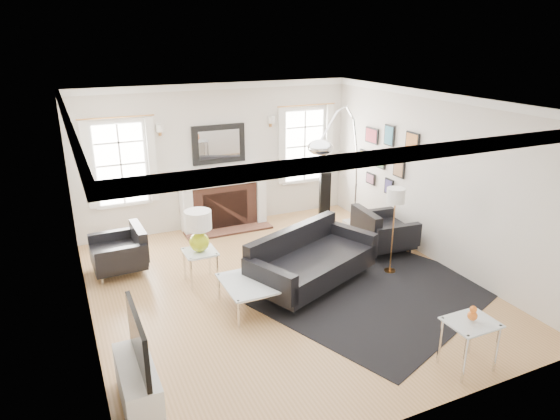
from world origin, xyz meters
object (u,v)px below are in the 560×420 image
armchair_right (381,232)px  arc_floor_lamp (340,175)px  coffee_table (256,283)px  fireplace (224,201)px  sofa (309,261)px  gourd_lamp (198,228)px  armchair_left (122,252)px

armchair_right → arc_floor_lamp: bearing=160.8°
armchair_right → coffee_table: size_ratio=1.15×
coffee_table → arc_floor_lamp: arc_floor_lamp is taller
fireplace → sofa: 2.85m
fireplace → armchair_right: bearing=-46.8°
sofa → gourd_lamp: 1.76m
armchair_left → gourd_lamp: bearing=-40.8°
coffee_table → armchair_left: bearing=128.8°
sofa → armchair_left: size_ratio=2.49×
coffee_table → gourd_lamp: (-0.50, 1.02, 0.53)m
armchair_right → arc_floor_lamp: 1.32m
armchair_right → coffee_table: (-2.72, -0.85, 0.00)m
coffee_table → gourd_lamp: size_ratio=1.40×
fireplace → gourd_lamp: 2.40m
coffee_table → arc_floor_lamp: size_ratio=0.34×
sofa → gourd_lamp: bearing=154.7°
armchair_left → coffee_table: size_ratio=1.02×
arc_floor_lamp → armchair_right: bearing=-19.2°
sofa → armchair_right: (1.71, 0.54, -0.01)m
fireplace → armchair_left: size_ratio=1.83×
armchair_left → sofa: bearing=-32.3°
armchair_right → coffee_table: bearing=-162.7°
sofa → gourd_lamp: (-1.51, 0.71, 0.53)m
sofa → coffee_table: size_ratio=2.55×
armchair_left → armchair_right: size_ratio=0.89×
armchair_right → fireplace: bearing=133.2°
arc_floor_lamp → gourd_lamp: bearing=-178.2°
armchair_left → arc_floor_lamp: 3.80m
coffee_table → fireplace: bearing=79.3°
fireplace → arc_floor_lamp: size_ratio=0.64×
sofa → coffee_table: sofa is taller
sofa → fireplace: bearing=98.5°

